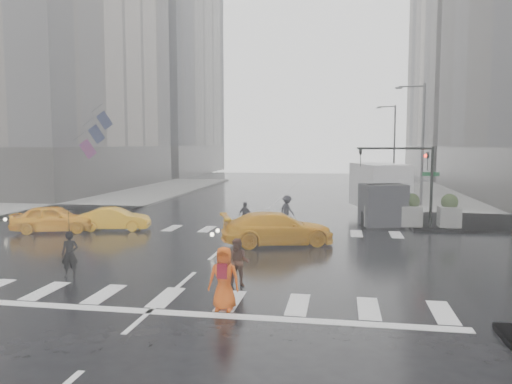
% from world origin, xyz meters
% --- Properties ---
extents(ground, '(120.00, 120.00, 0.00)m').
position_xyz_m(ground, '(0.00, 0.00, 0.00)').
color(ground, black).
rests_on(ground, ground).
extents(sidewalk_nw, '(35.00, 35.00, 0.15)m').
position_xyz_m(sidewalk_nw, '(-19.50, 17.50, 0.07)').
color(sidewalk_nw, slate).
rests_on(sidewalk_nw, ground).
extents(building_nw, '(26.05, 26.05, 38.00)m').
position_xyz_m(building_nw, '(-29.00, 27.00, 17.25)').
color(building_nw, '#ADA397').
rests_on(building_nw, ground).
extents(building_nw_far, '(26.05, 26.05, 44.00)m').
position_xyz_m(building_nw_far, '(-29.00, 56.00, 20.19)').
color(building_nw_far, slate).
rests_on(building_nw_far, ground).
extents(road_markings, '(18.00, 48.00, 0.01)m').
position_xyz_m(road_markings, '(0.00, 0.00, 0.01)').
color(road_markings, silver).
rests_on(road_markings, ground).
extents(traffic_signal_pole, '(4.45, 0.42, 4.50)m').
position_xyz_m(traffic_signal_pole, '(9.01, 8.01, 3.22)').
color(traffic_signal_pole, black).
rests_on(traffic_signal_pole, ground).
extents(street_lamp_near, '(2.15, 0.22, 9.00)m').
position_xyz_m(street_lamp_near, '(10.87, 18.00, 4.95)').
color(street_lamp_near, '#59595B').
rests_on(street_lamp_near, ground).
extents(street_lamp_far, '(2.15, 0.22, 9.00)m').
position_xyz_m(street_lamp_far, '(10.87, 38.00, 4.95)').
color(street_lamp_far, '#59595B').
rests_on(street_lamp_far, ground).
extents(planter_west, '(1.10, 1.10, 1.80)m').
position_xyz_m(planter_west, '(7.00, 8.20, 0.98)').
color(planter_west, slate).
rests_on(planter_west, ground).
extents(planter_mid, '(1.10, 1.10, 1.80)m').
position_xyz_m(planter_mid, '(9.00, 8.20, 0.98)').
color(planter_mid, slate).
rests_on(planter_mid, ground).
extents(planter_east, '(1.10, 1.10, 1.80)m').
position_xyz_m(planter_east, '(11.00, 8.20, 0.98)').
color(planter_east, slate).
rests_on(planter_east, ground).
extents(flag_cluster, '(2.87, 3.06, 4.69)m').
position_xyz_m(flag_cluster, '(-15.08, 18.50, 5.64)').
color(flag_cluster, '#59595B').
rests_on(flag_cluster, ground).
extents(pedestrian_black, '(1.14, 1.16, 2.43)m').
position_xyz_m(pedestrian_black, '(-4.11, -4.32, 1.63)').
color(pedestrian_black, black).
rests_on(pedestrian_black, ground).
extents(pedestrian_brown, '(0.80, 0.64, 1.57)m').
position_xyz_m(pedestrian_brown, '(1.91, -4.43, 0.79)').
color(pedestrian_brown, '#48271A').
rests_on(pedestrian_brown, ground).
extents(pedestrian_orange, '(0.88, 0.58, 1.79)m').
position_xyz_m(pedestrian_orange, '(2.00, -6.80, 0.90)').
color(pedestrian_orange, '#E0500F').
rests_on(pedestrian_orange, ground).
extents(pedestrian_far_a, '(1.03, 0.88, 1.51)m').
position_xyz_m(pedestrian_far_a, '(0.07, 6.29, 0.75)').
color(pedestrian_far_a, black).
rests_on(pedestrian_far_a, ground).
extents(pedestrian_far_b, '(1.20, 1.17, 1.67)m').
position_xyz_m(pedestrian_far_b, '(2.12, 8.47, 0.84)').
color(pedestrian_far_b, black).
rests_on(pedestrian_far_b, ground).
extents(taxi_front, '(4.51, 2.84, 1.43)m').
position_xyz_m(taxi_front, '(-9.75, 3.79, 0.72)').
color(taxi_front, '#FFAA0D').
rests_on(taxi_front, ground).
extents(taxi_mid, '(3.88, 2.00, 1.22)m').
position_xyz_m(taxi_mid, '(-6.82, 4.86, 0.61)').
color(taxi_mid, '#FFAA0D').
rests_on(taxi_mid, ground).
extents(taxi_rear, '(5.03, 3.52, 1.51)m').
position_xyz_m(taxi_rear, '(2.31, 2.51, 0.75)').
color(taxi_rear, '#FFAA0D').
rests_on(taxi_rear, ground).
extents(box_truck, '(2.41, 6.43, 3.42)m').
position_xyz_m(box_truck, '(7.50, 10.69, 1.82)').
color(box_truck, white).
rests_on(box_truck, ground).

